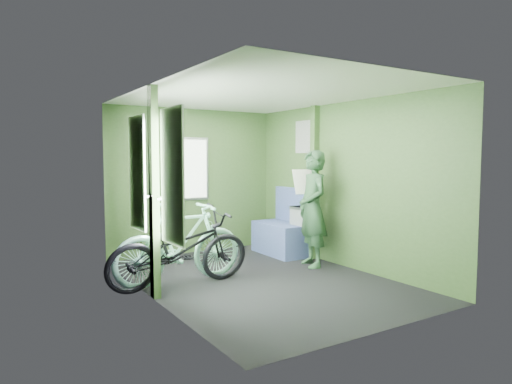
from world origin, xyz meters
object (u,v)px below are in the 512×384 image
Objects in this scene: waste_box at (302,232)px; bench_seat at (283,234)px; bicycle_black at (181,287)px; bicycle_mint at (181,283)px; passenger at (313,208)px.

bench_seat is at bearing 108.52° from waste_box.
bicycle_mint is (0.06, 0.16, 0.00)m from bicycle_black.
bench_seat reaches higher than bicycle_black.
bicycle_black is 1.69× the size of bench_seat.
passenger is at bearing -96.22° from bicycle_mint.
waste_box is at bearing -81.31° from bicycle_mint.
bicycle_mint is at bearing -20.76° from bicycle_black.
bicycle_mint is 1.60× the size of bench_seat.
bench_seat reaches higher than bicycle_mint.
bicycle_mint reaches higher than bicycle_black.
passenger reaches higher than waste_box.
bicycle_black is at bearing -165.77° from waste_box.
bench_seat is at bearing -173.96° from passenger.
bicycle_black is 2.27× the size of waste_box.
bicycle_black is 2.33m from bench_seat.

